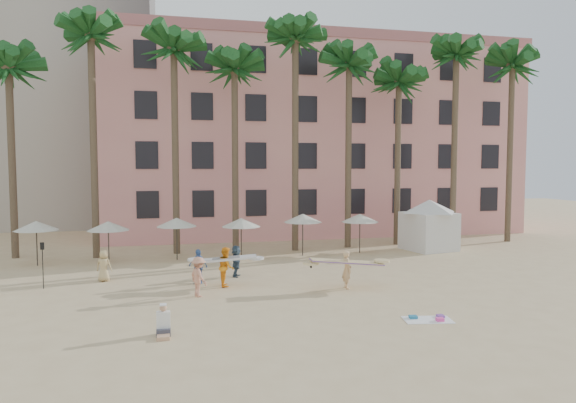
% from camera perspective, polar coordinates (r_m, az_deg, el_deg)
% --- Properties ---
extents(ground, '(120.00, 120.00, 0.00)m').
position_cam_1_polar(ground, '(21.16, 2.05, -12.02)').
color(ground, '#D1B789').
rests_on(ground, ground).
extents(pink_hotel, '(35.00, 14.00, 16.00)m').
position_cam_1_polar(pink_hotel, '(47.31, 2.30, 6.61)').
color(pink_hotel, pink).
rests_on(pink_hotel, ground).
extents(palm_row, '(44.40, 5.40, 16.30)m').
position_cam_1_polar(palm_row, '(35.84, -3.40, 15.46)').
color(palm_row, brown).
rests_on(palm_row, ground).
extents(umbrella_row, '(22.50, 2.70, 2.73)m').
position_cam_1_polar(umbrella_row, '(32.43, -8.74, -2.26)').
color(umbrella_row, '#332B23').
rests_on(umbrella_row, ground).
extents(cabana, '(5.34, 5.34, 3.50)m').
position_cam_1_polar(cabana, '(36.83, 15.39, -2.02)').
color(cabana, silver).
rests_on(cabana, ground).
extents(beach_towel, '(1.94, 1.29, 0.14)m').
position_cam_1_polar(beach_towel, '(20.66, 15.37, -12.47)').
color(beach_towel, white).
rests_on(beach_towel, ground).
extents(carrier_yellow, '(3.53, 0.93, 1.82)m').
position_cam_1_polar(carrier_yellow, '(24.71, 6.56, -7.24)').
color(carrier_yellow, tan).
rests_on(carrier_yellow, ground).
extents(carrier_white, '(2.99, 1.03, 1.90)m').
position_cam_1_polar(carrier_white, '(25.23, -6.89, -7.07)').
color(carrier_white, orange).
rests_on(carrier_white, ground).
extents(beachgoers, '(7.59, 5.22, 1.79)m').
position_cam_1_polar(beachgoers, '(25.71, -10.19, -7.25)').
color(beachgoers, '#354A5D').
rests_on(beachgoers, ground).
extents(paddle, '(0.18, 0.04, 2.23)m').
position_cam_1_polar(paddle, '(27.06, -25.61, -5.82)').
color(paddle, black).
rests_on(paddle, ground).
extents(seated_man, '(0.48, 0.83, 1.08)m').
position_cam_1_polar(seated_man, '(18.63, -13.68, -13.18)').
color(seated_man, '#3F3F4C').
rests_on(seated_man, ground).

